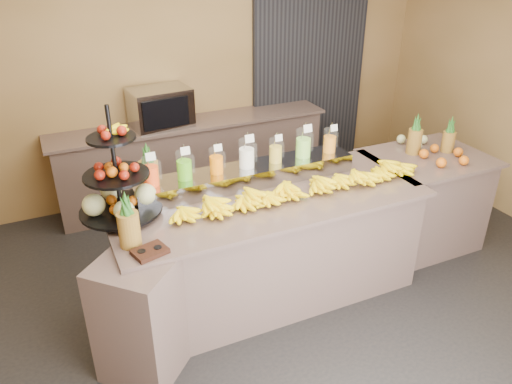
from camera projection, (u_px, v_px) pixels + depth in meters
ground at (284, 312)px, 4.09m from camera, size 6.00×6.00×0.00m
room_envelope at (265, 60)px, 3.93m from camera, size 6.04×5.02×2.82m
buffet_counter at (258, 252)px, 4.04m from camera, size 2.75×1.25×0.93m
right_counter at (421, 200)px, 4.83m from camera, size 1.08×0.88×0.93m
back_ledge at (194, 160)px, 5.69m from camera, size 3.10×0.55×0.93m
pitcher_tray at (247, 176)px, 4.07m from camera, size 1.85×0.30×0.15m
juice_pitcher_orange_a at (151, 173)px, 3.70m from camera, size 0.12×0.13×0.29m
juice_pitcher_green at (184, 167)px, 3.80m from camera, size 0.12×0.13×0.29m
juice_pitcher_orange_b at (216, 162)px, 3.90m from camera, size 0.11×0.12×0.27m
juice_pitcher_milk at (247, 155)px, 3.99m from camera, size 0.13×0.13×0.31m
juice_pitcher_lemon at (276, 152)px, 4.09m from camera, size 0.11×0.11×0.26m
juice_pitcher_lime at (303, 145)px, 4.18m from camera, size 0.13×0.13×0.32m
juice_pitcher_orange_c at (330, 142)px, 4.29m from camera, size 0.11×0.12×0.27m
banana_heap at (302, 184)px, 3.93m from camera, size 2.18×0.20×0.18m
fruit_stand at (124, 188)px, 3.56m from camera, size 0.60×0.60×0.83m
condiment_caddy at (150, 251)px, 3.20m from camera, size 0.25×0.21×0.03m
pineapple_left_a at (129, 226)px, 3.23m from camera, size 0.14×0.14×0.40m
pineapple_left_b at (149, 176)px, 3.84m from camera, size 0.16×0.16×0.45m
right_fruit_pile at (437, 149)px, 4.58m from camera, size 0.45×0.43×0.24m
oven_warmer at (160, 107)px, 5.27m from camera, size 0.65×0.49×0.41m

